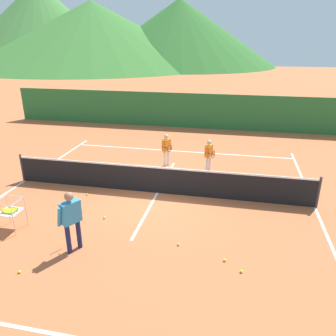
{
  "coord_description": "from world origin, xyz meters",
  "views": [
    {
      "loc": [
        2.5,
        -10.1,
        5.0
      ],
      "look_at": [
        0.35,
        0.1,
        0.92
      ],
      "focal_mm": 35.26,
      "sensor_mm": 36.0,
      "label": 1
    }
  ],
  "objects": [
    {
      "name": "hill_0",
      "position": [
        -37.75,
        56.01,
        7.81
      ],
      "size": [
        36.23,
        36.23,
        15.62
      ],
      "primitive_type": "cone",
      "color": "#427A38",
      "rests_on": "ground"
    },
    {
      "name": "tennis_ball_0",
      "position": [
        2.48,
        -3.37,
        0.03
      ],
      "size": [
        0.07,
        0.07,
        0.07
      ],
      "primitive_type": "sphere",
      "color": "yellow",
      "rests_on": "ground"
    },
    {
      "name": "ball_cart",
      "position": [
        -3.45,
        -3.12,
        0.58
      ],
      "size": [
        0.58,
        0.58,
        0.9
      ],
      "color": "#B7B7BC",
      "rests_on": "ground"
    },
    {
      "name": "line_sideline_east",
      "position": [
        5.16,
        0.0,
        0.0
      ],
      "size": [
        0.08,
        10.8,
        0.01
      ],
      "primitive_type": "cube",
      "color": "white",
      "rests_on": "ground"
    },
    {
      "name": "tennis_ball_6",
      "position": [
        1.27,
        -2.96,
        0.03
      ],
      "size": [
        0.07,
        0.07,
        0.07
      ],
      "primitive_type": "sphere",
      "color": "yellow",
      "rests_on": "ground"
    },
    {
      "name": "hill_2",
      "position": [
        -9.64,
        58.72,
        6.18
      ],
      "size": [
        37.65,
        37.65,
        12.35
      ],
      "primitive_type": "cone",
      "color": "#2D6628",
      "rests_on": "ground"
    },
    {
      "name": "hill_1",
      "position": [
        -25.84,
        54.11,
        5.91
      ],
      "size": [
        48.3,
        48.3,
        11.81
      ],
      "primitive_type": "cone",
      "color": "#38702D",
      "rests_on": "ground"
    },
    {
      "name": "tennis_net",
      "position": [
        0.0,
        0.0,
        0.5
      ],
      "size": [
        10.48,
        0.08,
        1.05
      ],
      "color": "#333338",
      "rests_on": "ground"
    },
    {
      "name": "instructor",
      "position": [
        -1.28,
        -3.67,
        0.97
      ],
      "size": [
        0.52,
        0.82,
        1.62
      ],
      "color": "#191E4C",
      "rests_on": "ground"
    },
    {
      "name": "line_service_center",
      "position": [
        0.0,
        0.0,
        0.0
      ],
      "size": [
        0.08,
        5.99,
        0.01
      ],
      "primitive_type": "cube",
      "color": "white",
      "rests_on": "ground"
    },
    {
      "name": "tennis_ball_2",
      "position": [
        2.88,
        -3.71,
        0.03
      ],
      "size": [
        0.07,
        0.07,
        0.07
      ],
      "primitive_type": "sphere",
      "color": "yellow",
      "rests_on": "ground"
    },
    {
      "name": "line_sideline_west",
      "position": [
        -5.16,
        0.0,
        0.0
      ],
      "size": [
        0.08,
        10.8,
        0.01
      ],
      "primitive_type": "cube",
      "color": "white",
      "rests_on": "ground"
    },
    {
      "name": "windscreen_fence",
      "position": [
        0.0,
        9.24,
        1.03
      ],
      "size": [
        22.72,
        0.08,
        2.06
      ],
      "primitive_type": "cube",
      "color": "#286B33",
      "rests_on": "ground"
    },
    {
      "name": "ground_plane",
      "position": [
        0.0,
        0.0,
        0.0
      ],
      "size": [
        120.0,
        120.0,
        0.0
      ],
      "primitive_type": "plane",
      "color": "#BC6038"
    },
    {
      "name": "line_baseline_far",
      "position": [
        0.0,
        4.66,
        0.0
      ],
      "size": [
        10.33,
        0.08,
        0.01
      ],
      "primitive_type": "cube",
      "color": "white",
      "rests_on": "ground"
    },
    {
      "name": "student_1",
      "position": [
        1.54,
        2.36,
        0.79
      ],
      "size": [
        0.42,
        0.71,
        1.32
      ],
      "color": "silver",
      "rests_on": "ground"
    },
    {
      "name": "tennis_ball_7",
      "position": [
        -1.14,
        -2.06,
        0.03
      ],
      "size": [
        0.07,
        0.07,
        0.07
      ],
      "primitive_type": "sphere",
      "color": "yellow",
      "rests_on": "ground"
    },
    {
      "name": "tennis_ball_4",
      "position": [
        -2.32,
        -0.69,
        0.03
      ],
      "size": [
        0.07,
        0.07,
        0.07
      ],
      "primitive_type": "sphere",
      "color": "yellow",
      "rests_on": "ground"
    },
    {
      "name": "tennis_ball_5",
      "position": [
        -2.11,
        -4.77,
        0.03
      ],
      "size": [
        0.07,
        0.07,
        0.07
      ],
      "primitive_type": "sphere",
      "color": "yellow",
      "rests_on": "ground"
    },
    {
      "name": "student_0",
      "position": [
        -0.25,
        2.66,
        0.82
      ],
      "size": [
        0.42,
        0.73,
        1.37
      ],
      "color": "silver",
      "rests_on": "ground"
    }
  ]
}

